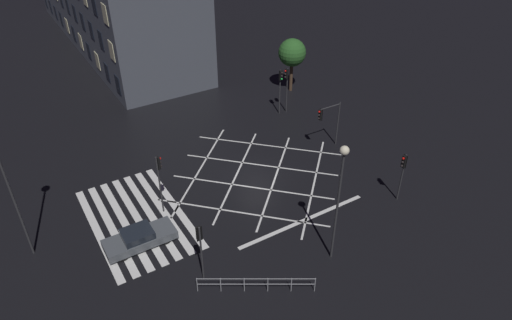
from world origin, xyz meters
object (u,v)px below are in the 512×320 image
object	(u,v)px
traffic_light_median_south	(159,173)
street_lamp_east	(341,181)
traffic_light_median_north	(328,117)
traffic_light_se_main	(200,242)
traffic_light_ne_cross	(403,168)
traffic_light_nw_main	(281,83)
waiting_car	(140,238)
street_tree_near	(292,53)
traffic_light_nw_cross	(286,82)

from	to	relation	value
traffic_light_median_south	street_lamp_east	bearing A→B (deg)	-53.09
traffic_light_median_north	traffic_light_median_south	distance (m)	14.76
traffic_light_median_north	traffic_light_se_main	bearing A→B (deg)	26.34
traffic_light_ne_cross	traffic_light_nw_main	bearing A→B (deg)	-90.67
traffic_light_median_north	traffic_light_ne_cross	bearing A→B (deg)	89.73
traffic_light_se_main	traffic_light_nw_main	bearing A→B (deg)	-46.30
traffic_light_ne_cross	street_lamp_east	distance (m)	8.42
traffic_light_ne_cross	traffic_light_se_main	size ratio (longest dim) A/B	0.95
traffic_light_nw_main	waiting_car	size ratio (longest dim) A/B	0.98
traffic_light_se_main	waiting_car	bearing A→B (deg)	25.61
traffic_light_median_south	traffic_light_se_main	xyz separation A→B (m)	(6.86, -0.39, -0.36)
traffic_light_median_north	waiting_car	distance (m)	17.72
traffic_light_ne_cross	street_tree_near	distance (m)	19.48
traffic_light_nw_main	street_lamp_east	bearing A→B (deg)	-24.33
traffic_light_ne_cross	traffic_light_median_north	bearing A→B (deg)	-90.27
street_lamp_east	traffic_light_ne_cross	bearing A→B (deg)	104.26
street_lamp_east	traffic_light_nw_cross	bearing A→B (deg)	153.86
traffic_light_median_north	street_tree_near	world-z (taller)	street_tree_near
traffic_light_nw_main	traffic_light_ne_cross	distance (m)	15.28
waiting_car	traffic_light_nw_main	bearing A→B (deg)	29.89
traffic_light_nw_cross	street_tree_near	bearing A→B (deg)	-130.95
traffic_light_nw_cross	street_tree_near	size ratio (longest dim) A/B	0.80
traffic_light_median_north	traffic_light_nw_cross	world-z (taller)	traffic_light_nw_cross
traffic_light_median_south	street_tree_near	size ratio (longest dim) A/B	0.82
street_lamp_east	waiting_car	world-z (taller)	street_lamp_east
traffic_light_median_north	traffic_light_nw_main	world-z (taller)	traffic_light_nw_main
traffic_light_ne_cross	traffic_light_nw_cross	world-z (taller)	traffic_light_nw_cross
traffic_light_median_north	traffic_light_ne_cross	world-z (taller)	traffic_light_median_north
traffic_light_median_north	traffic_light_median_south	size ratio (longest dim) A/B	0.88
traffic_light_median_south	traffic_light_se_main	world-z (taller)	traffic_light_median_south
traffic_light_median_south	traffic_light_nw_main	bearing A→B (deg)	27.46
traffic_light_nw_main	traffic_light_se_main	xyz separation A→B (m)	(14.60, -15.28, -0.29)
traffic_light_se_main	waiting_car	world-z (taller)	traffic_light_se_main
traffic_light_median_north	traffic_light_se_main	xyz separation A→B (m)	(7.49, -15.14, -0.05)
traffic_light_se_main	traffic_light_nw_cross	bearing A→B (deg)	-47.49
traffic_light_nw_main	waiting_car	world-z (taller)	traffic_light_nw_main
traffic_light_nw_cross	street_tree_near	world-z (taller)	street_tree_near
traffic_light_median_north	street_tree_near	bearing A→B (deg)	-110.41
traffic_light_se_main	traffic_light_ne_cross	bearing A→B (deg)	-92.56
traffic_light_median_north	waiting_car	world-z (taller)	traffic_light_median_north
traffic_light_nw_cross	traffic_light_se_main	distance (m)	21.64
traffic_light_se_main	street_lamp_east	bearing A→B (deg)	-109.17
traffic_light_median_south	street_lamp_east	distance (m)	12.12
traffic_light_nw_cross	street_lamp_east	world-z (taller)	street_lamp_east
traffic_light_se_main	traffic_light_median_north	bearing A→B (deg)	-63.66
traffic_light_nw_cross	waiting_car	size ratio (longest dim) A/B	0.98
traffic_light_ne_cross	traffic_light_se_main	world-z (taller)	traffic_light_se_main
waiting_car	traffic_light_median_south	bearing A→B (deg)	41.80
traffic_light_median_north	street_tree_near	xyz separation A→B (m)	(-10.83, 4.03, 1.17)
traffic_light_nw_cross	street_tree_near	xyz separation A→B (m)	(-3.70, 3.21, 0.94)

